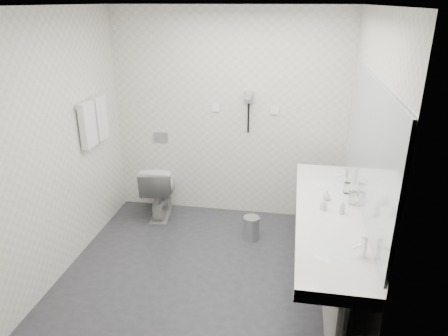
# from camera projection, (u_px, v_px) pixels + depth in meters

# --- Properties ---
(floor) EXTENTS (2.80, 2.80, 0.00)m
(floor) POSITION_uv_depth(u_px,v_px,m) (207.00, 268.00, 4.26)
(floor) COLOR #2C2C31
(floor) RESTS_ON ground
(ceiling) EXTENTS (2.80, 2.80, 0.00)m
(ceiling) POSITION_uv_depth(u_px,v_px,m) (202.00, 5.00, 3.32)
(ceiling) COLOR white
(ceiling) RESTS_ON wall_back
(wall_back) EXTENTS (2.80, 0.00, 2.80)m
(wall_back) POSITION_uv_depth(u_px,v_px,m) (228.00, 116.00, 4.98)
(wall_back) COLOR silver
(wall_back) RESTS_ON floor
(wall_front) EXTENTS (2.80, 0.00, 2.80)m
(wall_front) POSITION_uv_depth(u_px,v_px,m) (161.00, 222.00, 2.60)
(wall_front) COLOR silver
(wall_front) RESTS_ON floor
(wall_left) EXTENTS (0.00, 2.60, 2.60)m
(wall_left) POSITION_uv_depth(u_px,v_px,m) (63.00, 144.00, 4.01)
(wall_left) COLOR silver
(wall_left) RESTS_ON floor
(wall_right) EXTENTS (0.00, 2.60, 2.60)m
(wall_right) POSITION_uv_depth(u_px,v_px,m) (365.00, 162.00, 3.57)
(wall_right) COLOR silver
(wall_right) RESTS_ON floor
(vanity_counter) EXTENTS (0.55, 2.20, 0.10)m
(vanity_counter) POSITION_uv_depth(u_px,v_px,m) (328.00, 217.00, 3.60)
(vanity_counter) COLOR white
(vanity_counter) RESTS_ON floor
(vanity_panel) EXTENTS (0.03, 2.15, 0.75)m
(vanity_panel) POSITION_uv_depth(u_px,v_px,m) (327.00, 259.00, 3.75)
(vanity_panel) COLOR #999790
(vanity_panel) RESTS_ON floor
(vanity_post_far) EXTENTS (0.06, 0.06, 0.75)m
(vanity_post_far) POSITION_uv_depth(u_px,v_px,m) (324.00, 207.00, 4.70)
(vanity_post_far) COLOR silver
(vanity_post_far) RESTS_ON floor
(mirror) EXTENTS (0.02, 2.20, 1.05)m
(mirror) POSITION_uv_depth(u_px,v_px,m) (369.00, 147.00, 3.31)
(mirror) COLOR #B2BCC6
(mirror) RESTS_ON wall_right
(basin_near) EXTENTS (0.40, 0.31, 0.05)m
(basin_near) POSITION_uv_depth(u_px,v_px,m) (334.00, 256.00, 2.99)
(basin_near) COLOR white
(basin_near) RESTS_ON vanity_counter
(basin_far) EXTENTS (0.40, 0.31, 0.05)m
(basin_far) POSITION_uv_depth(u_px,v_px,m) (325.00, 183.00, 4.18)
(basin_far) COLOR white
(basin_far) RESTS_ON vanity_counter
(faucet_near) EXTENTS (0.04, 0.04, 0.15)m
(faucet_near) POSITION_uv_depth(u_px,v_px,m) (364.00, 247.00, 2.92)
(faucet_near) COLOR silver
(faucet_near) RESTS_ON vanity_counter
(faucet_far) EXTENTS (0.04, 0.04, 0.15)m
(faucet_far) POSITION_uv_depth(u_px,v_px,m) (346.00, 176.00, 4.11)
(faucet_far) COLOR silver
(faucet_far) RESTS_ON vanity_counter
(soap_bottle_a) EXTENTS (0.06, 0.06, 0.10)m
(soap_bottle_a) POSITION_uv_depth(u_px,v_px,m) (324.00, 205.00, 3.59)
(soap_bottle_a) COLOR silver
(soap_bottle_a) RESTS_ON vanity_counter
(soap_bottle_b) EXTENTS (0.10, 0.10, 0.09)m
(soap_bottle_b) POSITION_uv_depth(u_px,v_px,m) (327.00, 195.00, 3.77)
(soap_bottle_b) COLOR silver
(soap_bottle_b) RESTS_ON vanity_counter
(soap_bottle_c) EXTENTS (0.05, 0.05, 0.12)m
(soap_bottle_c) POSITION_uv_depth(u_px,v_px,m) (342.00, 207.00, 3.52)
(soap_bottle_c) COLOR silver
(soap_bottle_c) RESTS_ON vanity_counter
(glass_left) EXTENTS (0.07, 0.07, 0.12)m
(glass_left) POSITION_uv_depth(u_px,v_px,m) (352.00, 198.00, 3.69)
(glass_left) COLOR silver
(glass_left) RESTS_ON vanity_counter
(glass_right) EXTENTS (0.07, 0.07, 0.11)m
(glass_right) POSITION_uv_depth(u_px,v_px,m) (347.00, 188.00, 3.90)
(glass_right) COLOR silver
(glass_right) RESTS_ON vanity_counter
(toilet) EXTENTS (0.48, 0.73, 0.69)m
(toilet) POSITION_uv_depth(u_px,v_px,m) (159.00, 189.00, 5.20)
(toilet) COLOR white
(toilet) RESTS_ON floor
(flush_plate) EXTENTS (0.18, 0.02, 0.12)m
(flush_plate) POSITION_uv_depth(u_px,v_px,m) (161.00, 137.00, 5.21)
(flush_plate) COLOR #B2B5BA
(flush_plate) RESTS_ON wall_back
(pedal_bin) EXTENTS (0.21, 0.21, 0.26)m
(pedal_bin) POSITION_uv_depth(u_px,v_px,m) (251.00, 228.00, 4.74)
(pedal_bin) COLOR #B2B5BA
(pedal_bin) RESTS_ON floor
(bin_lid) EXTENTS (0.18, 0.18, 0.02)m
(bin_lid) POSITION_uv_depth(u_px,v_px,m) (252.00, 218.00, 4.68)
(bin_lid) COLOR #B2B5BA
(bin_lid) RESTS_ON pedal_bin
(towel_rail) EXTENTS (0.02, 0.62, 0.02)m
(towel_rail) POSITION_uv_depth(u_px,v_px,m) (91.00, 101.00, 4.39)
(towel_rail) COLOR silver
(towel_rail) RESTS_ON wall_left
(towel_near) EXTENTS (0.07, 0.24, 0.48)m
(towel_near) POSITION_uv_depth(u_px,v_px,m) (88.00, 125.00, 4.35)
(towel_near) COLOR white
(towel_near) RESTS_ON towel_rail
(towel_far) EXTENTS (0.07, 0.24, 0.48)m
(towel_far) POSITION_uv_depth(u_px,v_px,m) (100.00, 118.00, 4.60)
(towel_far) COLOR white
(towel_far) RESTS_ON towel_rail
(dryer_cradle) EXTENTS (0.10, 0.04, 0.14)m
(dryer_cradle) POSITION_uv_depth(u_px,v_px,m) (249.00, 97.00, 4.82)
(dryer_cradle) COLOR #99989D
(dryer_cradle) RESTS_ON wall_back
(dryer_barrel) EXTENTS (0.08, 0.14, 0.08)m
(dryer_barrel) POSITION_uv_depth(u_px,v_px,m) (248.00, 96.00, 4.74)
(dryer_barrel) COLOR #99989D
(dryer_barrel) RESTS_ON dryer_cradle
(dryer_cord) EXTENTS (0.02, 0.02, 0.35)m
(dryer_cord) POSITION_uv_depth(u_px,v_px,m) (248.00, 118.00, 4.90)
(dryer_cord) COLOR black
(dryer_cord) RESTS_ON dryer_cradle
(switch_plate_a) EXTENTS (0.09, 0.02, 0.09)m
(switch_plate_a) POSITION_uv_depth(u_px,v_px,m) (215.00, 108.00, 4.95)
(switch_plate_a) COLOR white
(switch_plate_a) RESTS_ON wall_back
(switch_plate_b) EXTENTS (0.09, 0.02, 0.09)m
(switch_plate_b) POSITION_uv_depth(u_px,v_px,m) (275.00, 110.00, 4.84)
(switch_plate_b) COLOR white
(switch_plate_b) RESTS_ON wall_back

